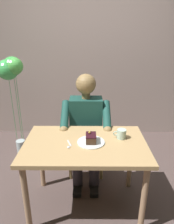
# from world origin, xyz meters

# --- Properties ---
(ground_plane) EXTENTS (14.00, 14.00, 0.00)m
(ground_plane) POSITION_xyz_m (0.00, 0.00, 0.00)
(ground_plane) COLOR #51413E
(cafe_rear_panel) EXTENTS (6.40, 0.12, 3.00)m
(cafe_rear_panel) POSITION_xyz_m (0.00, -1.69, 1.50)
(cafe_rear_panel) COLOR #AB958D
(cafe_rear_panel) RESTS_ON ground
(dining_table) EXTENTS (1.08, 0.69, 0.71)m
(dining_table) POSITION_xyz_m (0.00, 0.00, 0.62)
(dining_table) COLOR tan
(dining_table) RESTS_ON ground
(chair) EXTENTS (0.42, 0.42, 0.89)m
(chair) POSITION_xyz_m (0.00, -0.66, 0.48)
(chair) COLOR tan
(chair) RESTS_ON ground
(seated_person) EXTENTS (0.53, 0.58, 1.21)m
(seated_person) POSITION_xyz_m (-0.00, -0.49, 0.63)
(seated_person) COLOR #1A4740
(seated_person) RESTS_ON ground
(dessert_plate) EXTENTS (0.24, 0.24, 0.01)m
(dessert_plate) POSITION_xyz_m (-0.05, -0.00, 0.71)
(dessert_plate) COLOR white
(dessert_plate) RESTS_ON dining_table
(cake_slice) EXTENTS (0.09, 0.13, 0.09)m
(cake_slice) POSITION_xyz_m (-0.05, -0.00, 0.75)
(cake_slice) COLOR #432C1C
(cake_slice) RESTS_ON dessert_plate
(coffee_cup) EXTENTS (0.12, 0.08, 0.09)m
(coffee_cup) POSITION_xyz_m (-0.33, -0.08, 0.76)
(coffee_cup) COLOR #B3D0BD
(coffee_cup) RESTS_ON dining_table
(dessert_spoon) EXTENTS (0.05, 0.14, 0.01)m
(dessert_spoon) POSITION_xyz_m (0.14, 0.05, 0.71)
(dessert_spoon) COLOR silver
(dessert_spoon) RESTS_ON dining_table
(balloon_display) EXTENTS (0.33, 0.26, 1.35)m
(balloon_display) POSITION_xyz_m (0.93, -0.97, 1.13)
(balloon_display) COLOR #B2C1C6
(balloon_display) RESTS_ON ground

